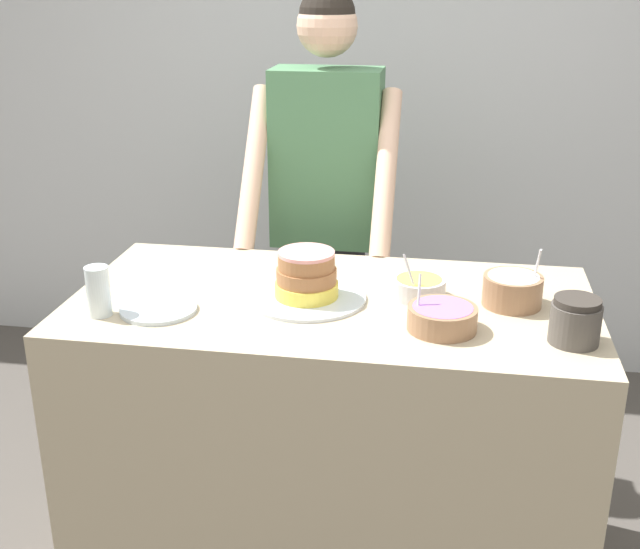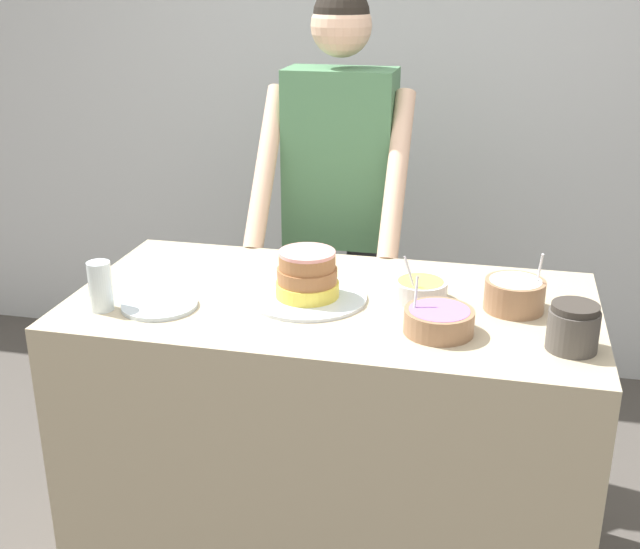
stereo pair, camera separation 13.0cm
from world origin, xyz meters
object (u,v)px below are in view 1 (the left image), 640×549
object	(u,v)px
frosting_bowl_purple	(442,317)
drinking_glass	(98,291)
ceramic_plate	(159,309)
frosting_bowl_yellow	(419,287)
cake	(307,280)
person_baker	(326,184)
frosting_bowl_white	(513,289)
stoneware_jar	(575,321)

from	to	relation	value
frosting_bowl_purple	drinking_glass	world-z (taller)	frosting_bowl_purple
drinking_glass	ceramic_plate	world-z (taller)	drinking_glass
frosting_bowl_yellow	frosting_bowl_purple	bearing A→B (deg)	-71.35
cake	frosting_bowl_yellow	size ratio (longest dim) A/B	2.25
ceramic_plate	frosting_bowl_yellow	bearing A→B (deg)	17.24
frosting_bowl_yellow	drinking_glass	world-z (taller)	frosting_bowl_yellow
person_baker	frosting_bowl_white	distance (m)	0.96
cake	drinking_glass	world-z (taller)	cake
person_baker	drinking_glass	bearing A→B (deg)	-116.32
stoneware_jar	cake	bearing A→B (deg)	166.80
person_baker	drinking_glass	xyz separation A→B (m)	(-0.48, -0.96, -0.08)
stoneware_jar	person_baker	bearing A→B (deg)	130.30
drinking_glass	stoneware_jar	bearing A→B (deg)	1.59
frosting_bowl_yellow	frosting_bowl_purple	distance (m)	0.22
ceramic_plate	frosting_bowl_white	bearing A→B (deg)	12.00
frosting_bowl_purple	ceramic_plate	size ratio (longest dim) A/B	0.86
cake	frosting_bowl_purple	xyz separation A→B (m)	(0.39, -0.15, -0.02)
frosting_bowl_purple	stoneware_jar	bearing A→B (deg)	-4.15
frosting_bowl_yellow	frosting_bowl_purple	size ratio (longest dim) A/B	0.83
drinking_glass	stoneware_jar	distance (m)	1.27
person_baker	frosting_bowl_yellow	world-z (taller)	person_baker
frosting_bowl_white	frosting_bowl_yellow	xyz separation A→B (m)	(-0.26, 0.01, -0.02)
person_baker	ceramic_plate	xyz separation A→B (m)	(-0.33, -0.91, -0.14)
frosting_bowl_white	stoneware_jar	world-z (taller)	frosting_bowl_white
person_baker	frosting_bowl_yellow	xyz separation A→B (m)	(0.38, -0.69, -0.12)
drinking_glass	person_baker	bearing A→B (deg)	63.68
frosting_bowl_white	ceramic_plate	world-z (taller)	frosting_bowl_white
drinking_glass	stoneware_jar	world-z (taller)	drinking_glass
drinking_glass	ceramic_plate	xyz separation A→B (m)	(0.15, 0.05, -0.06)
frosting_bowl_yellow	ceramic_plate	world-z (taller)	frosting_bowl_yellow
ceramic_plate	frosting_bowl_purple	bearing A→B (deg)	0.58
frosting_bowl_white	stoneware_jar	distance (m)	0.26
frosting_bowl_purple	ceramic_plate	xyz separation A→B (m)	(-0.78, -0.01, -0.03)
person_baker	frosting_bowl_yellow	size ratio (longest dim) A/B	11.60
person_baker	frosting_bowl_purple	xyz separation A→B (m)	(0.45, -0.90, -0.11)
person_baker	cake	bearing A→B (deg)	-85.18
frosting_bowl_yellow	cake	bearing A→B (deg)	-168.10
frosting_bowl_white	frosting_bowl_purple	world-z (taller)	frosting_bowl_white
frosting_bowl_white	frosting_bowl_yellow	bearing A→B (deg)	177.06
frosting_bowl_white	frosting_bowl_yellow	world-z (taller)	frosting_bowl_white
frosting_bowl_yellow	stoneware_jar	bearing A→B (deg)	-30.30
frosting_bowl_purple	frosting_bowl_yellow	bearing A→B (deg)	108.65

